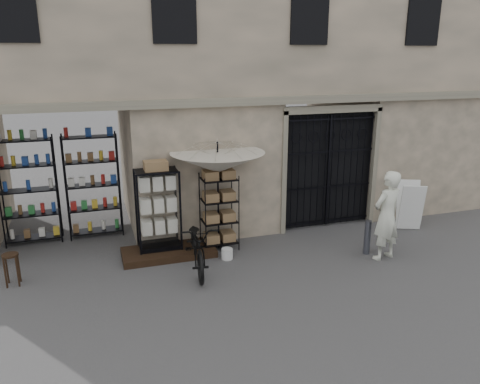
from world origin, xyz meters
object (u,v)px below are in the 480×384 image
object	(u,v)px
bicycle	(198,269)
wooden_stool	(12,269)
steel_bollard	(367,237)
white_bucket	(227,254)
wire_rack	(219,213)
market_umbrella	(218,157)
display_cabinet	(158,214)
easel_sign	(410,206)
shopkeeper	(383,258)

from	to	relation	value
bicycle	wooden_stool	world-z (taller)	bicycle
steel_bollard	white_bucket	bearing A→B (deg)	167.16
wire_rack	market_umbrella	distance (m)	1.27
display_cabinet	wooden_stool	xyz separation A→B (m)	(-2.89, -0.58, -0.61)
bicycle	easel_sign	world-z (taller)	easel_sign
bicycle	wooden_stool	xyz separation A→B (m)	(-3.52, 0.43, 0.33)
shopkeeper	easel_sign	xyz separation A→B (m)	(1.65, 1.34, 0.61)
shopkeeper	market_umbrella	bearing A→B (deg)	-42.77
market_umbrella	steel_bollard	world-z (taller)	market_umbrella
wire_rack	wooden_stool	xyz separation A→B (m)	(-4.24, -0.50, -0.51)
white_bucket	shopkeeper	bearing A→B (deg)	-17.33
display_cabinet	bicycle	xyz separation A→B (m)	(0.63, -1.01, -0.94)
wooden_stool	easel_sign	bearing A→B (deg)	1.21
steel_bollard	shopkeeper	distance (m)	0.54
display_cabinet	steel_bollard	xyz separation A→B (m)	(4.35, -1.41, -0.55)
wire_rack	steel_bollard	xyz separation A→B (m)	(3.01, -1.33, -0.46)
white_bucket	steel_bollard	bearing A→B (deg)	-12.84
wire_rack	shopkeeper	xyz separation A→B (m)	(3.22, -1.65, -0.85)
white_bucket	bicycle	world-z (taller)	bicycle
easel_sign	wire_rack	bearing A→B (deg)	-159.97
display_cabinet	market_umbrella	world-z (taller)	market_umbrella
easel_sign	display_cabinet	bearing A→B (deg)	-159.93
display_cabinet	shopkeeper	xyz separation A→B (m)	(4.56, -1.73, -0.94)
display_cabinet	white_bucket	world-z (taller)	display_cabinet
wire_rack	white_bucket	xyz separation A→B (m)	(-0.01, -0.64, -0.73)
shopkeeper	wooden_stool	bearing A→B (deg)	-24.12
display_cabinet	wooden_stool	world-z (taller)	display_cabinet
display_cabinet	market_umbrella	bearing A→B (deg)	12.44
market_umbrella	bicycle	world-z (taller)	market_umbrella
wooden_stool	bicycle	bearing A→B (deg)	-6.90
wooden_stool	shopkeeper	distance (m)	7.55
wire_rack	easel_sign	bearing A→B (deg)	-27.14
steel_bollard	shopkeeper	world-z (taller)	steel_bollard
bicycle	shopkeeper	xyz separation A→B (m)	(3.94, -0.72, 0.00)
white_bucket	steel_bollard	xyz separation A→B (m)	(3.02, -0.69, 0.27)
wire_rack	display_cabinet	bearing A→B (deg)	153.06
bicycle	easel_sign	bearing A→B (deg)	13.33
wooden_stool	steel_bollard	size ratio (longest dim) A/B	0.82
steel_bollard	easel_sign	size ratio (longest dim) A/B	0.65
steel_bollard	wire_rack	bearing A→B (deg)	156.20
easel_sign	steel_bollard	bearing A→B (deg)	-127.63
display_cabinet	market_umbrella	xyz separation A→B (m)	(1.33, -0.05, 1.17)
easel_sign	bicycle	bearing A→B (deg)	-150.03
shopkeeper	bicycle	bearing A→B (deg)	-25.74
white_bucket	easel_sign	bearing A→B (deg)	3.87
bicycle	steel_bollard	world-z (taller)	bicycle
display_cabinet	wire_rack	size ratio (longest dim) A/B	1.10
steel_bollard	wooden_stool	bearing A→B (deg)	173.50
white_bucket	easel_sign	size ratio (longest dim) A/B	0.21
wire_rack	steel_bollard	bearing A→B (deg)	-47.31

